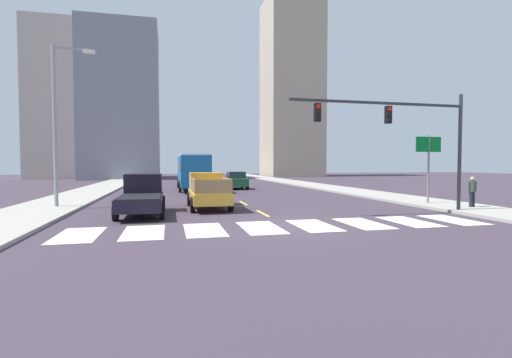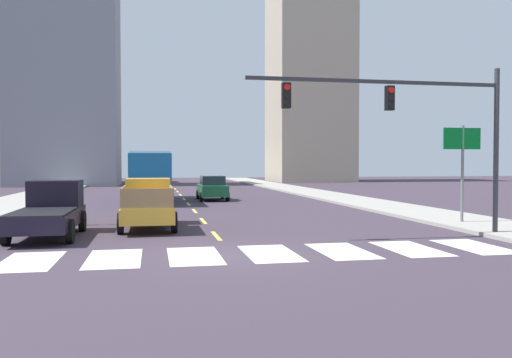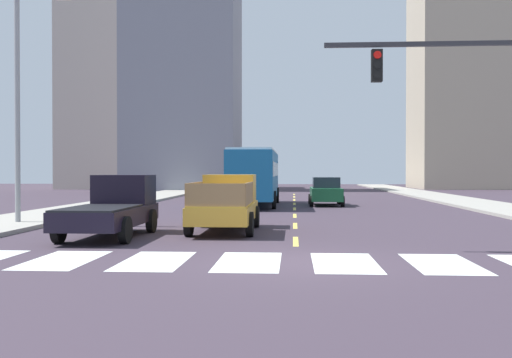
% 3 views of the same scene
% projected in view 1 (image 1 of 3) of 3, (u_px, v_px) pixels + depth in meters
% --- Properties ---
extents(ground_plane, '(160.00, 160.00, 0.00)m').
position_uv_depth(ground_plane, '(288.00, 226.00, 14.72)').
color(ground_plane, '#3C313D').
extents(sidewalk_right, '(3.83, 110.00, 0.15)m').
position_uv_depth(sidewalk_right, '(341.00, 190.00, 34.78)').
color(sidewalk_right, '#A09B90').
rests_on(sidewalk_right, ground).
extents(sidewalk_left, '(3.83, 110.00, 0.15)m').
position_uv_depth(sidewalk_left, '(84.00, 194.00, 29.66)').
color(sidewalk_left, '#A09B90').
rests_on(sidewalk_left, ground).
extents(crosswalk_stripe_0, '(1.46, 3.03, 0.01)m').
position_uv_depth(crosswalk_stripe_0, '(78.00, 235.00, 12.96)').
color(crosswalk_stripe_0, silver).
rests_on(crosswalk_stripe_0, ground).
extents(crosswalk_stripe_1, '(1.46, 3.03, 0.01)m').
position_uv_depth(crosswalk_stripe_1, '(144.00, 232.00, 13.46)').
color(crosswalk_stripe_1, silver).
rests_on(crosswalk_stripe_1, ground).
extents(crosswalk_stripe_2, '(1.46, 3.03, 0.01)m').
position_uv_depth(crosswalk_stripe_2, '(204.00, 230.00, 13.96)').
color(crosswalk_stripe_2, silver).
rests_on(crosswalk_stripe_2, ground).
extents(crosswalk_stripe_3, '(1.46, 3.03, 0.01)m').
position_uv_depth(crosswalk_stripe_3, '(261.00, 227.00, 14.46)').
color(crosswalk_stripe_3, silver).
rests_on(crosswalk_stripe_3, ground).
extents(crosswalk_stripe_4, '(1.46, 3.03, 0.01)m').
position_uv_depth(crosswalk_stripe_4, '(313.00, 225.00, 14.97)').
color(crosswalk_stripe_4, silver).
rests_on(crosswalk_stripe_4, ground).
extents(crosswalk_stripe_5, '(1.46, 3.03, 0.01)m').
position_uv_depth(crosswalk_stripe_5, '(363.00, 223.00, 15.47)').
color(crosswalk_stripe_5, silver).
rests_on(crosswalk_stripe_5, ground).
extents(crosswalk_stripe_6, '(1.46, 3.03, 0.01)m').
position_uv_depth(crosswalk_stripe_6, '(409.00, 221.00, 15.97)').
color(crosswalk_stripe_6, silver).
rests_on(crosswalk_stripe_6, ground).
extents(crosswalk_stripe_7, '(1.46, 3.03, 0.01)m').
position_uv_depth(crosswalk_stripe_7, '(452.00, 220.00, 16.47)').
color(crosswalk_stripe_7, silver).
rests_on(crosswalk_stripe_7, ground).
extents(lane_dash_0, '(0.16, 2.40, 0.01)m').
position_uv_depth(lane_dash_0, '(263.00, 213.00, 18.61)').
color(lane_dash_0, '#E3C750').
rests_on(lane_dash_0, ground).
extents(lane_dash_1, '(0.16, 2.40, 0.01)m').
position_uv_depth(lane_dash_1, '(243.00, 203.00, 23.47)').
color(lane_dash_1, '#E3C750').
rests_on(lane_dash_1, ground).
extents(lane_dash_2, '(0.16, 2.40, 0.01)m').
position_uv_depth(lane_dash_2, '(230.00, 196.00, 28.33)').
color(lane_dash_2, '#E3C750').
rests_on(lane_dash_2, ground).
extents(lane_dash_3, '(0.16, 2.40, 0.01)m').
position_uv_depth(lane_dash_3, '(221.00, 192.00, 33.19)').
color(lane_dash_3, '#E3C750').
rests_on(lane_dash_3, ground).
extents(lane_dash_4, '(0.16, 2.40, 0.01)m').
position_uv_depth(lane_dash_4, '(215.00, 188.00, 38.06)').
color(lane_dash_4, '#E3C750').
rests_on(lane_dash_4, ground).
extents(lane_dash_5, '(0.16, 2.40, 0.01)m').
position_uv_depth(lane_dash_5, '(210.00, 185.00, 42.92)').
color(lane_dash_5, '#E3C750').
rests_on(lane_dash_5, ground).
extents(lane_dash_6, '(0.16, 2.40, 0.01)m').
position_uv_depth(lane_dash_6, '(205.00, 183.00, 47.78)').
color(lane_dash_6, '#E3C750').
rests_on(lane_dash_6, ground).
extents(lane_dash_7, '(0.16, 2.40, 0.01)m').
position_uv_depth(lane_dash_7, '(202.00, 181.00, 52.65)').
color(lane_dash_7, '#E3C750').
rests_on(lane_dash_7, ground).
extents(pickup_stakebed, '(2.18, 5.20, 1.96)m').
position_uv_depth(pickup_stakebed, '(208.00, 191.00, 21.04)').
color(pickup_stakebed, gold).
rests_on(pickup_stakebed, ground).
extents(pickup_dark, '(2.18, 5.20, 1.96)m').
position_uv_depth(pickup_dark, '(142.00, 195.00, 18.34)').
color(pickup_dark, black).
rests_on(pickup_dark, ground).
extents(city_bus, '(2.72, 10.80, 3.32)m').
position_uv_depth(city_bus, '(192.00, 169.00, 35.27)').
color(city_bus, '#175E94').
rests_on(city_bus, ground).
extents(sedan_near_left, '(2.02, 4.40, 1.72)m').
position_uv_depth(sedan_near_left, '(236.00, 180.00, 36.80)').
color(sedan_near_left, '#185931').
rests_on(sedan_near_left, ground).
extents(traffic_signal_gantry, '(9.23, 0.27, 6.00)m').
position_uv_depth(traffic_signal_gantry, '(409.00, 129.00, 18.16)').
color(traffic_signal_gantry, '#2D2D33').
rests_on(traffic_signal_gantry, ground).
extents(direction_sign_green, '(1.70, 0.12, 4.20)m').
position_uv_depth(direction_sign_green, '(428.00, 155.00, 22.14)').
color(direction_sign_green, slate).
rests_on(direction_sign_green, ground).
extents(streetlight_left, '(2.20, 0.28, 9.00)m').
position_uv_depth(streetlight_left, '(58.00, 118.00, 20.28)').
color(streetlight_left, gray).
rests_on(streetlight_left, ground).
extents(pedestrian_waiting, '(0.53, 0.34, 1.64)m').
position_uv_depth(pedestrian_waiting, '(472.00, 189.00, 20.09)').
color(pedestrian_waiting, '#1F2232').
rests_on(pedestrian_waiting, sidewalk_right).
extents(tower_tall_centre, '(10.94, 11.65, 26.39)m').
position_uv_depth(tower_tall_centre, '(67.00, 103.00, 65.10)').
color(tower_tall_centre, '#B9AB9E').
rests_on(tower_tall_centre, ground).
extents(block_mid_left, '(10.73, 10.87, 35.52)m').
position_uv_depth(block_mid_left, '(292.00, 89.00, 75.43)').
color(block_mid_left, tan).
rests_on(block_mid_left, ground).
extents(block_mid_right, '(11.94, 10.31, 24.85)m').
position_uv_depth(block_mid_right, '(121.00, 103.00, 60.83)').
color(block_mid_right, gray).
rests_on(block_mid_right, ground).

